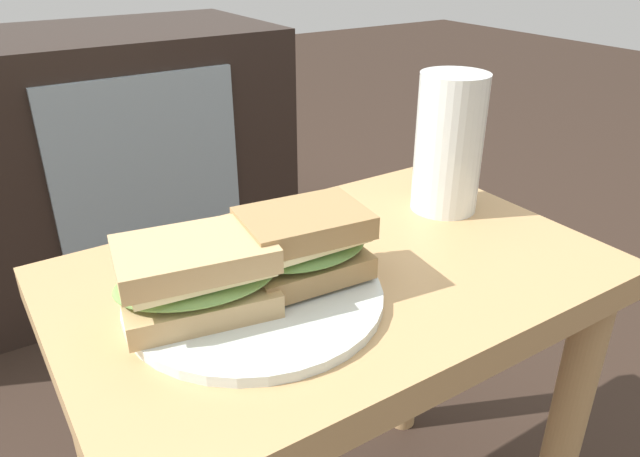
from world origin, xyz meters
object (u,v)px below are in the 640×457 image
tv_cabinet (67,167)px  beer_glass (449,146)px  plate (255,297)px  sandwich_front (197,276)px  sandwich_back (304,244)px

tv_cabinet → beer_glass: (0.29, -0.90, 0.25)m
plate → beer_glass: (0.30, 0.06, 0.08)m
plate → sandwich_front: size_ratio=1.54×
sandwich_front → sandwich_back: sandwich_back is taller
sandwich_front → beer_glass: bearing=9.4°
tv_cabinet → beer_glass: bearing=-72.4°
plate → sandwich_back: sandwich_back is taller
sandwich_front → beer_glass: size_ratio=0.94×
plate → sandwich_back: (0.05, -0.00, 0.04)m
sandwich_front → plate: bearing=-3.4°
sandwich_front → beer_glass: 0.36m
beer_glass → sandwich_back: bearing=-165.3°
sandwich_front → sandwich_back: (0.11, -0.01, 0.00)m
sandwich_front → sandwich_back: 0.11m
beer_glass → tv_cabinet: bearing=107.6°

